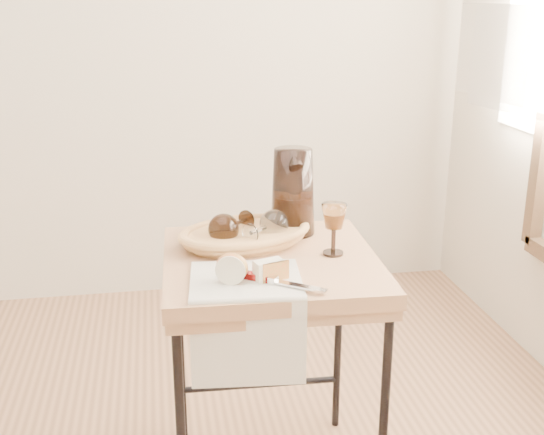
{
  "coord_description": "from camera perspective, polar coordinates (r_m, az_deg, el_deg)",
  "views": [
    {
      "loc": [
        0.31,
        -1.43,
        1.42
      ],
      "look_at": [
        0.61,
        0.27,
        0.86
      ],
      "focal_mm": 45.12,
      "sensor_mm": 36.0,
      "label": 1
    }
  ],
  "objects": [
    {
      "name": "goblet_lying_a",
      "position": [
        1.96,
        -3.22,
        -0.6
      ],
      "size": [
        0.16,
        0.16,
        0.09
      ],
      "primitive_type": null,
      "rotation": [
        0.0,
        0.0,
        3.92
      ],
      "color": "black",
      "rests_on": "bread_basket"
    },
    {
      "name": "wall_back",
      "position": [
        3.25,
        -15.98,
        16.15
      ],
      "size": [
        3.6,
        0.0,
        2.7
      ],
      "primitive_type": "cube",
      "color": "beige",
      "rests_on": "ground"
    },
    {
      "name": "apple_half",
      "position": [
        1.69,
        -3.36,
        -4.17
      ],
      "size": [
        0.09,
        0.06,
        0.07
      ],
      "primitive_type": "ellipsoid",
      "rotation": [
        0.0,
        0.0,
        -0.3
      ],
      "color": "red",
      "rests_on": "tea_towel"
    },
    {
      "name": "goblet_lying_b",
      "position": [
        1.94,
        -0.67,
        -0.86
      ],
      "size": [
        0.16,
        0.15,
        0.08
      ],
      "primitive_type": null,
      "rotation": [
        0.0,
        0.0,
        0.72
      ],
      "color": "white",
      "rests_on": "bread_basket"
    },
    {
      "name": "side_table",
      "position": [
        2.03,
        -0.1,
        -13.06
      ],
      "size": [
        0.6,
        0.6,
        0.74
      ],
      "primitive_type": null,
      "rotation": [
        0.0,
        0.0,
        -0.04
      ],
      "color": "brown",
      "rests_on": "floor"
    },
    {
      "name": "apple_wedge",
      "position": [
        1.7,
        -0.27,
        -4.39
      ],
      "size": [
        0.08,
        0.06,
        0.05
      ],
      "primitive_type": "cube",
      "rotation": [
        0.0,
        0.0,
        0.31
      ],
      "color": "#F0E7CB",
      "rests_on": "tea_towel"
    },
    {
      "name": "pitcher",
      "position": [
        2.02,
        1.75,
        2.18
      ],
      "size": [
        0.21,
        0.28,
        0.3
      ],
      "primitive_type": null,
      "rotation": [
        0.0,
        0.0,
        0.14
      ],
      "color": "black",
      "rests_on": "side_table"
    },
    {
      "name": "tea_towel",
      "position": [
        1.72,
        -2.2,
        -5.21
      ],
      "size": [
        0.3,
        0.27,
        0.01
      ],
      "primitive_type": "cube",
      "rotation": [
        0.0,
        0.0,
        -0.09
      ],
      "color": "white",
      "rests_on": "side_table"
    },
    {
      "name": "table_knife",
      "position": [
        1.68,
        0.35,
        -5.23
      ],
      "size": [
        0.21,
        0.16,
        0.02
      ],
      "primitive_type": null,
      "rotation": [
        0.0,
        0.0,
        -0.62
      ],
      "color": "silver",
      "rests_on": "tea_towel"
    },
    {
      "name": "wine_goblet",
      "position": [
        1.87,
        5.18,
        -0.98
      ],
      "size": [
        0.07,
        0.07,
        0.15
      ],
      "primitive_type": null,
      "rotation": [
        0.0,
        0.0,
        0.03
      ],
      "color": "white",
      "rests_on": "side_table"
    },
    {
      "name": "bread_basket",
      "position": [
        1.96,
        -2.26,
        -1.61
      ],
      "size": [
        0.4,
        0.32,
        0.05
      ],
      "primitive_type": null,
      "rotation": [
        0.0,
        0.0,
        0.28
      ],
      "color": "#B97B41",
      "rests_on": "side_table"
    }
  ]
}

